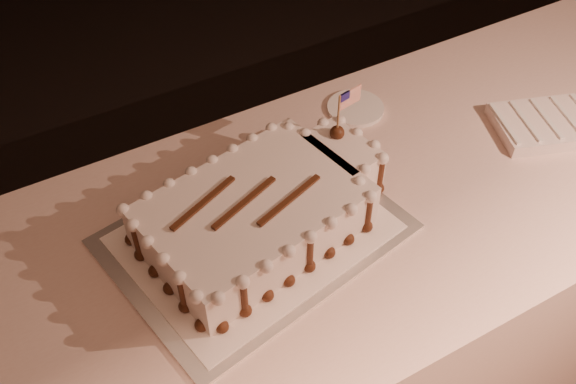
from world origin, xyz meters
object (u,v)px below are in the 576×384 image
cake_board (255,234)px  sheet_cake (265,209)px  napkin_stack (544,124)px  side_plate (355,108)px  banquet_table (380,280)px

cake_board → sheet_cake: bearing=0.1°
napkin_stack → side_plate: (-0.36, 0.29, -0.01)m
banquet_table → napkin_stack: (0.42, -0.03, 0.39)m
banquet_table → cake_board: 0.52m
banquet_table → sheet_cake: sheet_cake is taller
side_plate → sheet_cake: bearing=-148.2°
banquet_table → side_plate: bearing=77.2°
banquet_table → sheet_cake: bearing=175.5°
cake_board → side_plate: (0.41, 0.24, 0.00)m
napkin_stack → side_plate: size_ratio=1.94×
cake_board → sheet_cake: size_ratio=1.03×
cake_board → napkin_stack: size_ratio=2.05×
banquet_table → cake_board: cake_board is taller
banquet_table → napkin_stack: size_ratio=8.54×
banquet_table → cake_board: (-0.35, 0.02, 0.38)m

